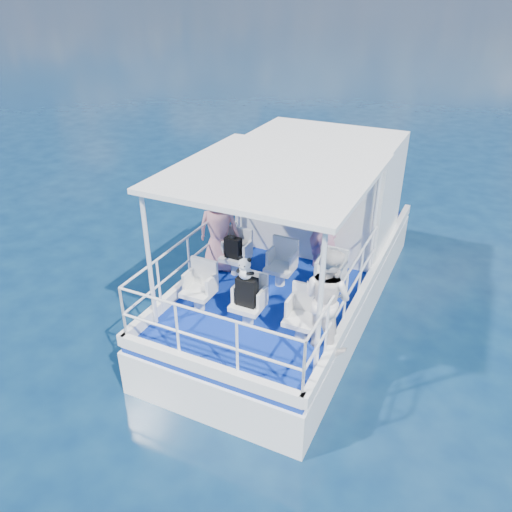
# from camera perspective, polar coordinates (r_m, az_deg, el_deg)

# --- Properties ---
(ground) EXTENTS (2000.00, 2000.00, 0.00)m
(ground) POSITION_cam_1_polar(r_m,az_deg,el_deg) (9.38, 2.14, -8.50)
(ground) COLOR #081F3D
(ground) RESTS_ON ground
(hull) EXTENTS (3.00, 7.00, 1.60)m
(hull) POSITION_cam_1_polar(r_m,az_deg,el_deg) (10.14, 4.42, -5.40)
(hull) COLOR white
(hull) RESTS_ON ground
(deck) EXTENTS (2.90, 6.90, 0.10)m
(deck) POSITION_cam_1_polar(r_m,az_deg,el_deg) (9.69, 4.60, -1.23)
(deck) COLOR navy
(deck) RESTS_ON hull
(cabin) EXTENTS (2.85, 2.00, 2.20)m
(cabin) POSITION_cam_1_polar(r_m,az_deg,el_deg) (10.31, 7.53, 7.60)
(cabin) COLOR white
(cabin) RESTS_ON deck
(canopy) EXTENTS (3.00, 3.20, 0.08)m
(canopy) POSITION_cam_1_polar(r_m,az_deg,el_deg) (7.72, 1.95, 9.54)
(canopy) COLOR white
(canopy) RESTS_ON cabin
(canopy_posts) EXTENTS (2.77, 2.97, 2.20)m
(canopy_posts) POSITION_cam_1_polar(r_m,az_deg,el_deg) (8.12, 1.68, 1.82)
(canopy_posts) COLOR white
(canopy_posts) RESTS_ON deck
(railings) EXTENTS (2.84, 3.59, 1.00)m
(railings) POSITION_cam_1_polar(r_m,az_deg,el_deg) (8.16, 0.69, -2.88)
(railings) COLOR white
(railings) RESTS_ON deck
(seat_port_fwd) EXTENTS (0.48, 0.46, 0.38)m
(seat_port_fwd) POSITION_cam_1_polar(r_m,az_deg,el_deg) (9.26, -2.35, -0.98)
(seat_port_fwd) COLOR silver
(seat_port_fwd) RESTS_ON deck
(seat_center_fwd) EXTENTS (0.48, 0.46, 0.38)m
(seat_center_fwd) POSITION_cam_1_polar(r_m,az_deg,el_deg) (8.92, 2.78, -2.22)
(seat_center_fwd) COLOR silver
(seat_center_fwd) RESTS_ON deck
(seat_stbd_fwd) EXTENTS (0.48, 0.46, 0.38)m
(seat_stbd_fwd) POSITION_cam_1_polar(r_m,az_deg,el_deg) (8.67, 8.26, -3.52)
(seat_stbd_fwd) COLOR silver
(seat_stbd_fwd) RESTS_ON deck
(seat_port_aft) EXTENTS (0.48, 0.46, 0.38)m
(seat_port_aft) POSITION_cam_1_polar(r_m,az_deg,el_deg) (8.31, -6.53, -4.99)
(seat_port_aft) COLOR silver
(seat_port_aft) RESTS_ON deck
(seat_center_aft) EXTENTS (0.48, 0.46, 0.38)m
(seat_center_aft) POSITION_cam_1_polar(r_m,az_deg,el_deg) (7.93, -0.94, -6.58)
(seat_center_aft) COLOR silver
(seat_center_aft) RESTS_ON deck
(seat_stbd_aft) EXTENTS (0.48, 0.46, 0.38)m
(seat_stbd_aft) POSITION_cam_1_polar(r_m,az_deg,el_deg) (7.65, 5.18, -8.24)
(seat_stbd_aft) COLOR silver
(seat_stbd_aft) RESTS_ON deck
(passenger_port_fwd) EXTENTS (0.68, 0.54, 1.62)m
(passenger_port_fwd) POSITION_cam_1_polar(r_m,az_deg,el_deg) (9.16, -4.23, 3.00)
(passenger_port_fwd) COLOR pink
(passenger_port_fwd) RESTS_ON deck
(passenger_stbd_fwd) EXTENTS (0.67, 0.53, 1.63)m
(passenger_stbd_fwd) POSITION_cam_1_polar(r_m,az_deg,el_deg) (9.23, 7.68, 3.04)
(passenger_stbd_fwd) COLOR #C27D99
(passenger_stbd_fwd) RESTS_ON deck
(passenger_stbd_aft) EXTENTS (0.95, 0.85, 1.62)m
(passenger_stbd_aft) POSITION_cam_1_polar(r_m,az_deg,el_deg) (7.25, 8.12, -4.79)
(passenger_stbd_aft) COLOR white
(passenger_stbd_aft) RESTS_ON deck
(backpack_port) EXTENTS (0.29, 0.16, 0.38)m
(backpack_port) POSITION_cam_1_polar(r_m,az_deg,el_deg) (9.03, -2.63, 0.96)
(backpack_port) COLOR black
(backpack_port) RESTS_ON seat_port_fwd
(backpack_center) EXTENTS (0.32, 0.18, 0.48)m
(backpack_center) POSITION_cam_1_polar(r_m,az_deg,el_deg) (7.67, -1.05, -4.08)
(backpack_center) COLOR black
(backpack_center) RESTS_ON seat_center_aft
(compact_camera) EXTENTS (0.09, 0.05, 0.05)m
(compact_camera) POSITION_cam_1_polar(r_m,az_deg,el_deg) (8.92, -2.78, 2.19)
(compact_camera) COLOR black
(compact_camera) RESTS_ON backpack_port
(panda) EXTENTS (0.24, 0.20, 0.37)m
(panda) POSITION_cam_1_polar(r_m,az_deg,el_deg) (7.45, -1.25, -1.37)
(panda) COLOR silver
(panda) RESTS_ON backpack_center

